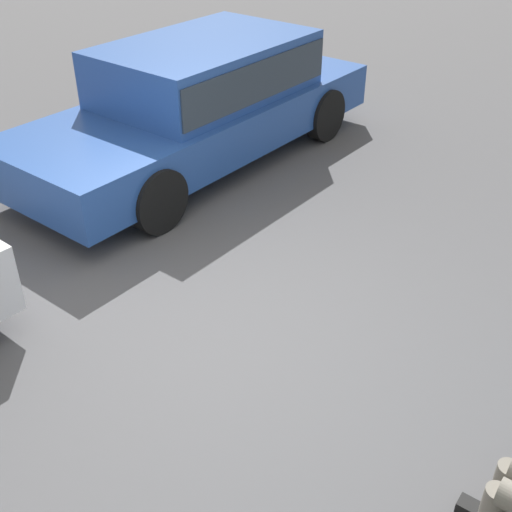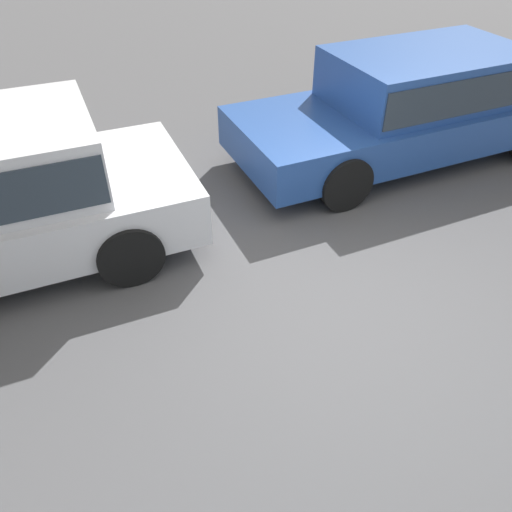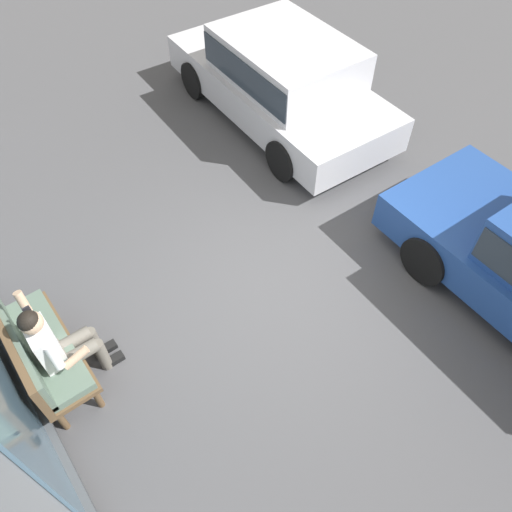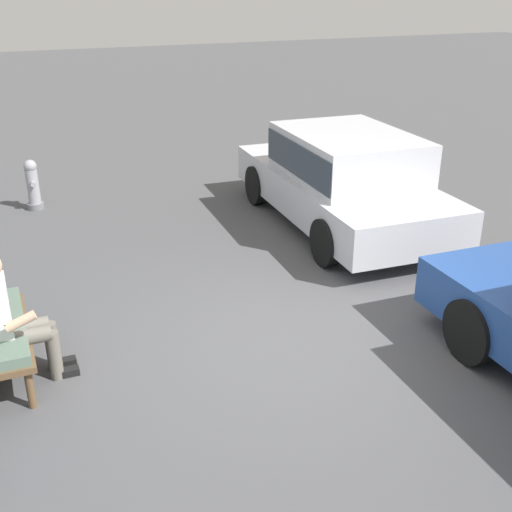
{
  "view_description": "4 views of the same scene",
  "coord_description": "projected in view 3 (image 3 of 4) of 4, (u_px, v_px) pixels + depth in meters",
  "views": [
    {
      "loc": [
        2.8,
        2.6,
        3.21
      ],
      "look_at": [
        -0.12,
        0.44,
        0.85
      ],
      "focal_mm": 45.0,
      "sensor_mm": 36.0,
      "label": 1
    },
    {
      "loc": [
        2.06,
        2.6,
        3.22
      ],
      "look_at": [
        0.83,
        0.06,
        0.95
      ],
      "focal_mm": 35.0,
      "sensor_mm": 36.0,
      "label": 2
    },
    {
      "loc": [
        -2.81,
        2.6,
        5.06
      ],
      "look_at": [
        -0.1,
        0.55,
        0.94
      ],
      "focal_mm": 35.0,
      "sensor_mm": 36.0,
      "label": 3
    },
    {
      "loc": [
        -5.12,
        2.6,
        3.46
      ],
      "look_at": [
        0.04,
        0.43,
        1.0
      ],
      "focal_mm": 45.0,
      "sensor_mm": 36.0,
      "label": 4
    }
  ],
  "objects": [
    {
      "name": "parked_car_mid",
      "position": [
        282.0,
        76.0,
        7.91
      ],
      "size": [
        4.29,
        2.05,
        1.43
      ],
      "color": "silver",
      "rests_on": "ground_plane"
    },
    {
      "name": "person_on_phone",
      "position": [
        58.0,
        344.0,
        4.95
      ],
      "size": [
        0.73,
        0.74,
        1.32
      ],
      "color": "#6B665B",
      "rests_on": "ground_plane"
    },
    {
      "name": "ground_plane",
      "position": [
        286.0,
        278.0,
        6.33
      ],
      "size": [
        60.0,
        60.0,
        0.0
      ],
      "primitive_type": "plane",
      "color": "#4C4C4F"
    },
    {
      "name": "bench",
      "position": [
        34.0,
        349.0,
        5.06
      ],
      "size": [
        1.48,
        0.55,
        0.99
      ],
      "color": "brown",
      "rests_on": "ground_plane"
    }
  ]
}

